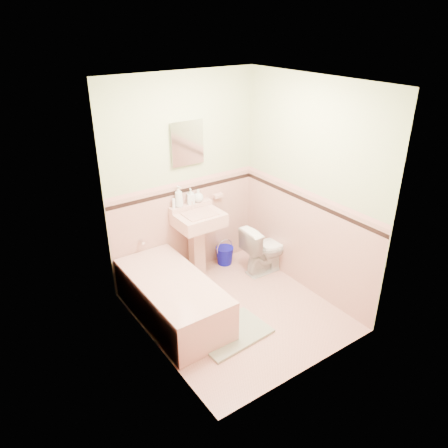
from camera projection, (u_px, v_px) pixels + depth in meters
floor at (237, 311)px, 4.92m from camera, size 2.20×2.20×0.00m
ceiling at (240, 82)px, 3.83m from camera, size 2.20×2.20×0.00m
wall_back at (183, 180)px, 5.19m from camera, size 2.50×0.00×2.50m
wall_front at (318, 255)px, 3.56m from camera, size 2.50×0.00×2.50m
wall_left at (148, 237)px, 3.86m from camera, size 0.00×2.50×2.50m
wall_right at (309, 190)px, 4.89m from camera, size 0.00×2.50×2.50m
wainscot_back at (186, 229)px, 5.46m from camera, size 2.00×0.00×2.00m
wainscot_front at (310, 318)px, 3.86m from camera, size 2.00×0.00×2.00m
wainscot_left at (154, 297)px, 4.15m from camera, size 0.00×2.20×2.20m
wainscot_right at (304, 241)px, 5.17m from camera, size 0.00×2.20×2.20m
accent_back at (185, 190)px, 5.23m from camera, size 2.00×0.00×2.00m
accent_front at (315, 268)px, 3.63m from camera, size 2.00×0.00×2.00m
accent_left at (151, 249)px, 3.93m from camera, size 0.00×2.20×2.20m
accent_right at (307, 201)px, 4.94m from camera, size 0.00×2.20×2.20m
cap_back at (184, 183)px, 5.19m from camera, size 2.00×0.00×2.00m
cap_front at (316, 258)px, 3.59m from camera, size 2.00×0.00×2.00m
cap_left at (150, 239)px, 3.88m from camera, size 0.00×2.20×2.20m
cap_right at (308, 193)px, 4.89m from camera, size 0.00×2.20×2.20m
bathtub at (173, 299)px, 4.74m from camera, size 0.70×1.50×0.45m
tub_faucet at (141, 241)px, 5.10m from camera, size 0.04×0.12×0.04m
sink at (199, 246)px, 5.39m from camera, size 0.57×0.48×0.89m
sink_faucet at (192, 205)px, 5.27m from camera, size 0.02×0.02×0.10m
medicine_cabinet at (187, 143)px, 5.00m from camera, size 0.39×0.04×0.49m
soap_dish at (218, 196)px, 5.53m from camera, size 0.13×0.07×0.04m
soap_bottle_left at (179, 197)px, 5.16m from camera, size 0.12×0.12×0.26m
soap_bottle_mid at (191, 196)px, 5.26m from camera, size 0.11×0.11×0.20m
soap_bottle_right at (198, 196)px, 5.32m from camera, size 0.16×0.16×0.16m
tube at (174, 203)px, 5.16m from camera, size 0.04×0.04×0.12m
toilet at (266, 248)px, 5.57m from camera, size 0.65×0.39×0.65m
bucket at (225, 255)px, 5.82m from camera, size 0.28×0.28×0.24m
bath_mat at (232, 333)px, 4.55m from camera, size 0.80×0.56×0.03m
shoe at (225, 329)px, 4.55m from camera, size 0.17×0.12×0.06m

